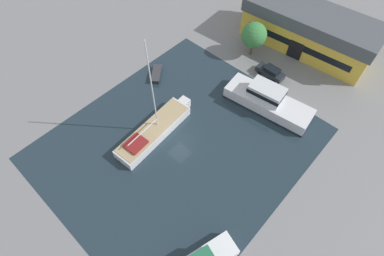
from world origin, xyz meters
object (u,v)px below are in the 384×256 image
at_px(warehouse_building, 309,29).
at_px(small_dinghy, 156,74).
at_px(parked_car, 271,72).
at_px(sailboat_moored, 155,130).
at_px(quay_tree_near_building, 254,35).
at_px(motor_cruiser, 268,100).

xyz_separation_m(warehouse_building, small_dinghy, (-13.20, -22.22, -2.96)).
height_order(parked_car, sailboat_moored, sailboat_moored).
bearing_deg(sailboat_moored, warehouse_building, 76.04).
xyz_separation_m(warehouse_building, sailboat_moored, (-5.20, -30.02, -2.52)).
relative_size(quay_tree_near_building, sailboat_moored, 0.38).
height_order(warehouse_building, quay_tree_near_building, warehouse_building).
relative_size(warehouse_building, small_dinghy, 5.86).
xyz_separation_m(quay_tree_near_building, motor_cruiser, (8.55, -7.83, -2.42)).
bearing_deg(parked_car, motor_cruiser, -149.57).
relative_size(sailboat_moored, motor_cruiser, 1.16).
bearing_deg(quay_tree_near_building, sailboat_moored, -89.41).
bearing_deg(quay_tree_near_building, motor_cruiser, -42.48).
bearing_deg(warehouse_building, motor_cruiser, -83.02).
distance_m(quay_tree_near_building, parked_car, 6.48).
relative_size(parked_car, motor_cruiser, 0.35).
distance_m(warehouse_building, small_dinghy, 26.01).
distance_m(quay_tree_near_building, motor_cruiser, 11.85).
height_order(parked_car, small_dinghy, parked_car).
bearing_deg(sailboat_moored, small_dinghy, 131.59).
bearing_deg(small_dinghy, parked_car, 3.98).
relative_size(parked_car, small_dinghy, 1.20).
bearing_deg(parked_car, sailboat_moored, 166.57).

